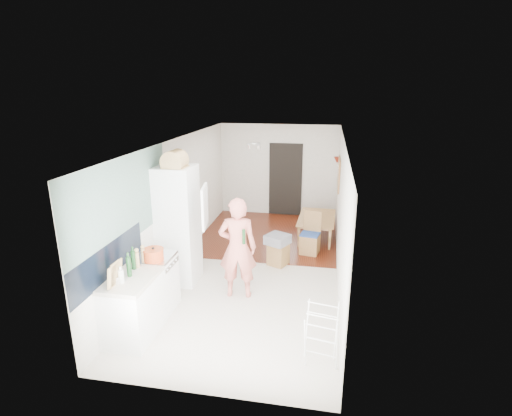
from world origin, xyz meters
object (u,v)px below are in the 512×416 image
(dining_table, at_px, (318,229))
(dining_chair, at_px, (310,234))
(person, at_px, (238,239))
(drying_rack, at_px, (321,336))
(stool, at_px, (278,254))

(dining_table, height_order, dining_chair, dining_chair)
(person, bearing_deg, dining_chair, -126.62)
(dining_chair, relative_size, drying_rack, 1.15)
(dining_table, bearing_deg, drying_rack, -175.52)
(drying_rack, bearing_deg, stool, 118.81)
(dining_table, xyz_separation_m, stool, (-0.73, -1.61, 0.00))
(stool, xyz_separation_m, drying_rack, (0.92, -2.88, 0.17))
(stool, bearing_deg, dining_table, 65.54)
(stool, bearing_deg, drying_rack, -72.35)
(dining_table, relative_size, dining_chair, 1.39)
(person, relative_size, dining_chair, 2.27)
(stool, height_order, drying_rack, drying_rack)
(person, xyz_separation_m, stool, (0.52, 1.35, -0.81))
(person, height_order, dining_chair, person)
(person, height_order, drying_rack, person)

